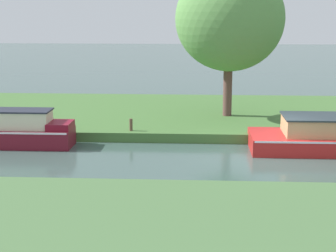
# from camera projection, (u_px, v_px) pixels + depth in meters

# --- Properties ---
(ground_plane) EXTENTS (120.00, 120.00, 0.00)m
(ground_plane) POSITION_uv_depth(u_px,v_px,m) (272.00, 158.00, 20.31)
(ground_plane) COLOR #3C544E
(riverbank_far) EXTENTS (72.00, 10.00, 0.40)m
(riverbank_far) POSITION_uv_depth(u_px,v_px,m) (254.00, 115.00, 27.09)
(riverbank_far) COLOR #426C33
(riverbank_far) RESTS_ON ground_plane
(red_barge) EXTENTS (5.53, 2.42, 1.37)m
(red_barge) POSITION_uv_depth(u_px,v_px,m) (327.00, 136.00, 21.23)
(red_barge) COLOR red
(red_barge) RESTS_ON ground_plane
(maroon_narrowboat) EXTENTS (4.32, 1.43, 1.49)m
(maroon_narrowboat) POSITION_uv_depth(u_px,v_px,m) (20.00, 131.00, 21.89)
(maroon_narrowboat) COLOR maroon
(maroon_narrowboat) RESTS_ON ground_plane
(willow_tree_left) EXTENTS (4.90, 4.37, 6.88)m
(willow_tree_left) POSITION_uv_depth(u_px,v_px,m) (230.00, 19.00, 24.64)
(willow_tree_left) COLOR brown
(willow_tree_left) RESTS_ON riverbank_far
(mooring_post_near) EXTENTS (0.16, 0.16, 0.57)m
(mooring_post_near) POSITION_uv_depth(u_px,v_px,m) (300.00, 126.00, 22.50)
(mooring_post_near) COLOR #483926
(mooring_post_near) RESTS_ON riverbank_far
(mooring_post_far) EXTENTS (0.13, 0.13, 0.51)m
(mooring_post_far) POSITION_uv_depth(u_px,v_px,m) (131.00, 125.00, 22.89)
(mooring_post_far) COLOR brown
(mooring_post_far) RESTS_ON riverbank_far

